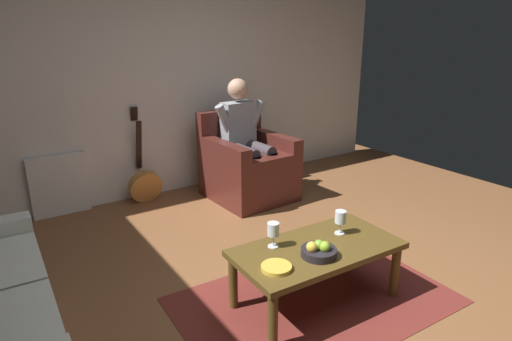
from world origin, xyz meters
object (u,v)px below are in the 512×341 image
wine_glass_near (340,218)px  decorative_dish (276,267)px  armchair (247,167)px  person_seated (246,135)px  coffee_table (317,254)px  fruit_bowl (319,251)px  guitar (145,182)px  wine_glass_far (273,231)px

wine_glass_near → decorative_dish: wine_glass_near is taller
armchair → person_seated: (0.00, -0.02, 0.35)m
coffee_table → fruit_bowl: (0.08, 0.10, 0.10)m
armchair → wine_glass_near: (0.41, 1.81, 0.19)m
coffee_table → guitar: size_ratio=1.12×
person_seated → wine_glass_near: bearing=75.0°
wine_glass_far → person_seated: bearing=-117.2°
wine_glass_far → fruit_bowl: (-0.16, 0.25, -0.07)m
armchair → fruit_bowl: (0.73, 1.97, 0.12)m
coffee_table → wine_glass_far: size_ratio=6.66×
decorative_dish → guitar: bearing=-91.6°
armchair → wine_glass_far: 1.95m
coffee_table → wine_glass_far: 0.33m
armchair → fruit_bowl: 2.11m
guitar → decorative_dish: 2.43m
guitar → wine_glass_near: size_ratio=5.97×
coffee_table → wine_glass_far: wine_glass_far is taller
wine_glass_far → fruit_bowl: size_ratio=0.75×
person_seated → wine_glass_near: (0.40, 1.84, -0.16)m
coffee_table → guitar: guitar is taller
coffee_table → guitar: 2.37m
guitar → fruit_bowl: bearing=95.6°
wine_glass_near → fruit_bowl: wine_glass_near is taller
wine_glass_near → person_seated: bearing=-102.4°
armchair → wine_glass_near: size_ratio=5.47×
armchair → fruit_bowl: size_ratio=4.11×
coffee_table → person_seated: bearing=-109.1°
guitar → decorative_dish: bearing=88.4°
fruit_bowl → decorative_dish: size_ratio=1.22×
fruit_bowl → decorative_dish: fruit_bowl is taller
person_seated → coffee_table: (0.65, 1.89, -0.33)m
guitar → wine_glass_far: (-0.08, 2.19, 0.31)m
guitar → coffee_table: bearing=97.7°
person_seated → guitar: size_ratio=1.26×
person_seated → fruit_bowl: bearing=67.2°
person_seated → decorative_dish: size_ratio=6.93×
wine_glass_near → coffee_table: bearing=12.7°
coffee_table → wine_glass_near: 0.31m
coffee_table → wine_glass_far: (0.24, -0.15, 0.17)m
armchair → guitar: (0.97, -0.47, -0.11)m
coffee_table → guitar: bearing=-82.3°
wine_glass_near → fruit_bowl: size_ratio=0.75×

